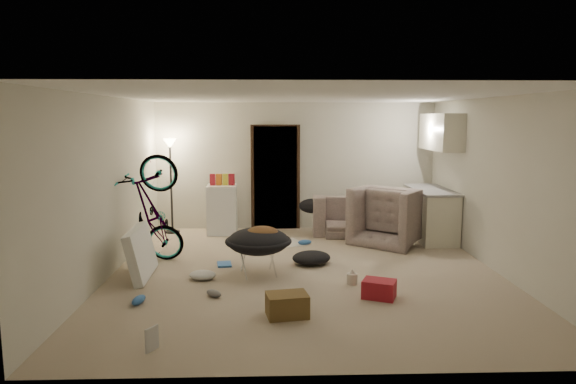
{
  "coord_description": "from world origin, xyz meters",
  "views": [
    {
      "loc": [
        -0.49,
        -7.14,
        2.2
      ],
      "look_at": [
        -0.23,
        0.6,
        1.08
      ],
      "focal_mm": 32.0,
      "sensor_mm": 36.0,
      "label": 1
    }
  ],
  "objects_px": {
    "bicycle": "(153,233)",
    "mini_fridge": "(222,209)",
    "armchair": "(394,221)",
    "kitchen_counter": "(430,215)",
    "juicer": "(352,278)",
    "saucer_chair": "(258,247)",
    "sofa": "(363,219)",
    "tv_box": "(141,253)",
    "drink_case_b": "(379,289)",
    "drink_case_a": "(287,305)",
    "floor_lamp": "(170,165)"
  },
  "relations": [
    {
      "from": "tv_box",
      "to": "juicer",
      "type": "relative_size",
      "value": 5.05
    },
    {
      "from": "bicycle",
      "to": "mini_fridge",
      "type": "distance_m",
      "value": 2.13
    },
    {
      "from": "sofa",
      "to": "kitchen_counter",
      "type": "bearing_deg",
      "value": 161.18
    },
    {
      "from": "bicycle",
      "to": "juicer",
      "type": "relative_size",
      "value": 8.17
    },
    {
      "from": "bicycle",
      "to": "mini_fridge",
      "type": "xyz_separation_m",
      "value": [
        0.87,
        1.95,
        0.02
      ]
    },
    {
      "from": "bicycle",
      "to": "saucer_chair",
      "type": "distance_m",
      "value": 1.77
    },
    {
      "from": "floor_lamp",
      "to": "kitchen_counter",
      "type": "relative_size",
      "value": 1.21
    },
    {
      "from": "saucer_chair",
      "to": "juicer",
      "type": "height_order",
      "value": "saucer_chair"
    },
    {
      "from": "armchair",
      "to": "saucer_chair",
      "type": "bearing_deg",
      "value": 76.81
    },
    {
      "from": "floor_lamp",
      "to": "drink_case_b",
      "type": "bearing_deg",
      "value": -49.22
    },
    {
      "from": "armchair",
      "to": "mini_fridge",
      "type": "distance_m",
      "value": 3.22
    },
    {
      "from": "floor_lamp",
      "to": "drink_case_a",
      "type": "height_order",
      "value": "floor_lamp"
    },
    {
      "from": "sofa",
      "to": "drink_case_b",
      "type": "distance_m",
      "value": 3.58
    },
    {
      "from": "bicycle",
      "to": "armchair",
      "type": "bearing_deg",
      "value": -68.39
    },
    {
      "from": "floor_lamp",
      "to": "tv_box",
      "type": "distance_m",
      "value": 2.97
    },
    {
      "from": "kitchen_counter",
      "to": "sofa",
      "type": "distance_m",
      "value": 1.26
    },
    {
      "from": "sofa",
      "to": "drink_case_a",
      "type": "distance_m",
      "value": 4.4
    },
    {
      "from": "saucer_chair",
      "to": "drink_case_a",
      "type": "distance_m",
      "value": 1.62
    },
    {
      "from": "sofa",
      "to": "tv_box",
      "type": "height_order",
      "value": "tv_box"
    },
    {
      "from": "juicer",
      "to": "bicycle",
      "type": "bearing_deg",
      "value": 157.93
    },
    {
      "from": "kitchen_counter",
      "to": "juicer",
      "type": "relative_size",
      "value": 7.22
    },
    {
      "from": "floor_lamp",
      "to": "saucer_chair",
      "type": "height_order",
      "value": "floor_lamp"
    },
    {
      "from": "mini_fridge",
      "to": "juicer",
      "type": "distance_m",
      "value": 3.73
    },
    {
      "from": "kitchen_counter",
      "to": "bicycle",
      "type": "relative_size",
      "value": 0.88
    },
    {
      "from": "sofa",
      "to": "juicer",
      "type": "height_order",
      "value": "sofa"
    },
    {
      "from": "armchair",
      "to": "mini_fridge",
      "type": "bearing_deg",
      "value": 24.62
    },
    {
      "from": "mini_fridge",
      "to": "armchair",
      "type": "bearing_deg",
      "value": -14.66
    },
    {
      "from": "armchair",
      "to": "saucer_chair",
      "type": "xyz_separation_m",
      "value": [
        -2.37,
        -1.88,
        0.03
      ]
    },
    {
      "from": "floor_lamp",
      "to": "juicer",
      "type": "height_order",
      "value": "floor_lamp"
    },
    {
      "from": "saucer_chair",
      "to": "tv_box",
      "type": "height_order",
      "value": "tv_box"
    },
    {
      "from": "mini_fridge",
      "to": "tv_box",
      "type": "relative_size",
      "value": 0.89
    },
    {
      "from": "bicycle",
      "to": "saucer_chair",
      "type": "relative_size",
      "value": 1.81
    },
    {
      "from": "sofa",
      "to": "drink_case_a",
      "type": "height_order",
      "value": "sofa"
    },
    {
      "from": "floor_lamp",
      "to": "kitchen_counter",
      "type": "bearing_deg",
      "value": -7.66
    },
    {
      "from": "juicer",
      "to": "drink_case_a",
      "type": "bearing_deg",
      "value": -129.69
    },
    {
      "from": "drink_case_b",
      "to": "tv_box",
      "type": "bearing_deg",
      "value": -174.08
    },
    {
      "from": "saucer_chair",
      "to": "bicycle",
      "type": "bearing_deg",
      "value": 156.8
    },
    {
      "from": "floor_lamp",
      "to": "bicycle",
      "type": "distance_m",
      "value": 2.22
    },
    {
      "from": "floor_lamp",
      "to": "drink_case_a",
      "type": "relative_size",
      "value": 3.99
    },
    {
      "from": "bicycle",
      "to": "saucer_chair",
      "type": "xyz_separation_m",
      "value": [
        1.63,
        -0.7,
        -0.05
      ]
    },
    {
      "from": "tv_box",
      "to": "drink_case_a",
      "type": "distance_m",
      "value": 2.5
    },
    {
      "from": "armchair",
      "to": "tv_box",
      "type": "xyz_separation_m",
      "value": [
        -4.0,
        -1.94,
        -0.02
      ]
    },
    {
      "from": "sofa",
      "to": "tv_box",
      "type": "xyz_separation_m",
      "value": [
        -3.57,
        -2.61,
        0.07
      ]
    },
    {
      "from": "kitchen_counter",
      "to": "saucer_chair",
      "type": "xyz_separation_m",
      "value": [
        -3.1,
        -2.1,
        -0.04
      ]
    },
    {
      "from": "drink_case_a",
      "to": "juicer",
      "type": "xyz_separation_m",
      "value": [
        0.9,
        1.09,
        -0.04
      ]
    },
    {
      "from": "sofa",
      "to": "drink_case_b",
      "type": "height_order",
      "value": "sofa"
    },
    {
      "from": "kitchen_counter",
      "to": "armchair",
      "type": "distance_m",
      "value": 0.77
    },
    {
      "from": "tv_box",
      "to": "kitchen_counter",
      "type": "bearing_deg",
      "value": 22.75
    },
    {
      "from": "saucer_chair",
      "to": "tv_box",
      "type": "xyz_separation_m",
      "value": [
        -1.63,
        -0.06,
        -0.05
      ]
    },
    {
      "from": "saucer_chair",
      "to": "kitchen_counter",
      "type": "bearing_deg",
      "value": 34.06
    }
  ]
}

